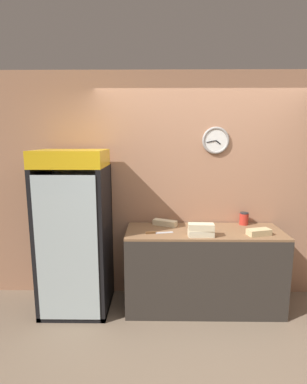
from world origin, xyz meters
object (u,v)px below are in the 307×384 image
sandwich_stack_bottom (201,233)px  chefs_knife (155,233)px  sandwich_flat_right (165,223)px  sandwich_stack_middle (201,227)px  sandwich_flat_left (259,232)px  beverage_cooler (76,223)px  condiment_jar (244,219)px

sandwich_stack_bottom → chefs_knife: size_ratio=0.89×
sandwich_flat_right → chefs_knife: sandwich_flat_right is taller
sandwich_stack_bottom → sandwich_flat_right: (-0.37, 0.39, -0.00)m
sandwich_stack_middle → sandwich_flat_left: size_ratio=1.01×
sandwich_flat_left → sandwich_flat_right: 1.05m
beverage_cooler → chefs_knife: beverage_cooler is taller
sandwich_flat_left → chefs_knife: bearing=177.7°
sandwich_flat_right → chefs_knife: bearing=-110.5°
chefs_knife → sandwich_stack_middle: bearing=-11.5°
sandwich_stack_bottom → chefs_knife: sandwich_stack_bottom is taller
chefs_knife → beverage_cooler: bearing=171.7°
beverage_cooler → sandwich_flat_right: 1.02m
beverage_cooler → condiment_jar: 1.97m
beverage_cooler → sandwich_flat_left: bearing=-5.0°
beverage_cooler → condiment_jar: (1.95, 0.22, -0.00)m
beverage_cooler → chefs_knife: (0.90, -0.13, -0.07)m
sandwich_stack_middle → sandwich_flat_left: 0.63m
beverage_cooler → sandwich_stack_middle: (1.38, -0.23, 0.03)m
chefs_knife → sandwich_stack_bottom: bearing=-11.5°
condiment_jar → chefs_knife: bearing=-161.7°
sandwich_flat_right → condiment_jar: bearing=3.1°
sandwich_stack_middle → chefs_knife: sandwich_stack_middle is taller
sandwich_flat_left → sandwich_flat_right: same height
chefs_knife → condiment_jar: 1.11m
sandwich_stack_middle → chefs_knife: size_ratio=0.89×
sandwich_flat_right → chefs_knife: 0.32m
sandwich_stack_bottom → sandwich_flat_left: size_ratio=1.01×
sandwich_flat_left → chefs_knife: 1.10m
beverage_cooler → sandwich_flat_left: 2.01m
beverage_cooler → chefs_knife: size_ratio=5.95×
condiment_jar → sandwich_flat_left: bearing=-82.9°
sandwich_flat_left → chefs_knife: sandwich_flat_left is taller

